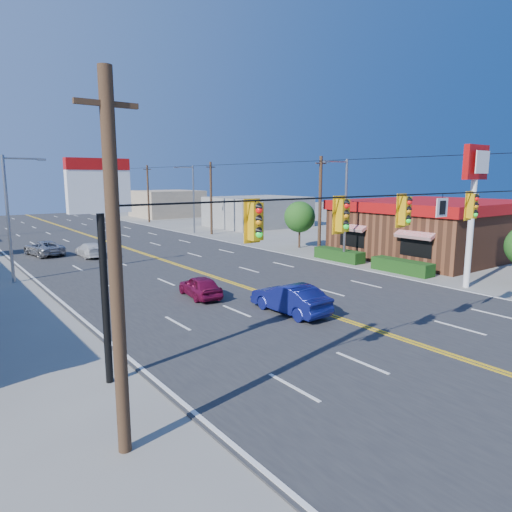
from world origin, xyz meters
TOP-DOWN VIEW (x-y plane):
  - ground at (0.00, 0.00)m, footprint 160.00×160.00m
  - road at (0.00, 20.00)m, footprint 20.00×120.00m
  - signal_span at (-0.12, 0.00)m, footprint 24.32×0.34m
  - kfc at (19.90, 12.00)m, footprint 16.30×12.40m
  - kfc_pylon at (11.00, 4.00)m, footprint 2.20×0.36m
  - pizza_hut_sign at (-11.00, 4.00)m, footprint 1.90×0.30m
  - streetlight_se at (10.79, 14.00)m, footprint 2.55×0.25m
  - streetlight_ne at (10.79, 38.00)m, footprint 2.55×0.25m
  - streetlight_sw at (-10.79, 22.00)m, footprint 2.55×0.25m
  - utility_pole_near at (12.20, 18.00)m, footprint 0.28×0.28m
  - utility_pole_mid at (12.20, 36.00)m, footprint 0.28×0.28m
  - utility_pole_far at (12.20, 54.00)m, footprint 0.28×0.28m
  - tree_kfc_rear at (13.50, 22.00)m, footprint 2.94×2.94m
  - bld_east_mid at (22.00, 40.00)m, footprint 12.00×10.00m
  - bld_east_far at (19.00, 62.00)m, footprint 10.00×10.00m
  - car_magenta at (-3.35, 11.45)m, footprint 1.88×3.74m
  - car_blue at (-1.31, 6.20)m, footprint 1.66×4.47m
  - car_white at (-4.22, 28.40)m, footprint 1.76×4.14m
  - car_silver at (-7.19, 31.45)m, footprint 2.87×4.84m

SIDE VIEW (x-z plane):
  - ground at x=0.00m, z-range 0.00..0.00m
  - road at x=0.00m, z-range 0.00..0.06m
  - car_white at x=-4.22m, z-range 0.00..1.19m
  - car_magenta at x=-3.35m, z-range 0.00..1.22m
  - car_silver at x=-7.19m, z-range 0.00..1.26m
  - car_blue at x=-1.31m, z-range 0.00..1.46m
  - bld_east_mid at x=22.00m, z-range 0.00..4.00m
  - bld_east_far at x=19.00m, z-range 0.00..4.40m
  - kfc at x=19.90m, z-range 0.03..4.73m
  - tree_kfc_rear at x=13.50m, z-range 0.73..5.14m
  - utility_pole_near at x=12.20m, z-range 0.00..8.40m
  - utility_pole_mid at x=12.20m, z-range 0.00..8.40m
  - utility_pole_far at x=12.20m, z-range 0.00..8.40m
  - streetlight_se at x=10.79m, z-range 0.51..8.51m
  - streetlight_ne at x=10.79m, z-range 0.51..8.51m
  - streetlight_sw at x=-10.79m, z-range 0.51..8.51m
  - signal_span at x=-0.12m, z-range 0.39..9.39m
  - pizza_hut_sign at x=-11.00m, z-range 1.76..8.61m
  - kfc_pylon at x=11.00m, z-range 1.79..10.29m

